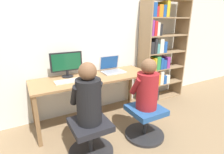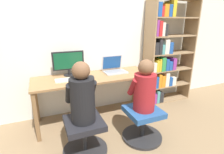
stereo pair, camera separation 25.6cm
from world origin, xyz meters
name	(u,v)px [view 1 (the left image)]	position (x,y,z in m)	size (l,w,h in m)	color
ground_plane	(103,128)	(0.00, 0.00, 0.00)	(14.00, 14.00, 0.00)	#846B4C
wall_back	(83,36)	(0.00, 0.68, 1.30)	(10.00, 0.05, 2.60)	silver
desk	(94,81)	(0.00, 0.31, 0.64)	(1.82, 0.62, 0.72)	olive
desktop_monitor	(67,64)	(-0.34, 0.50, 0.92)	(0.47, 0.17, 0.37)	black
laptop	(112,69)	(0.37, 0.41, 0.77)	(0.36, 0.30, 0.26)	#B7B7BC
keyboard	(71,81)	(-0.36, 0.26, 0.73)	(0.45, 0.14, 0.03)	silver
computer_mouse_by_keyboard	(91,77)	(-0.06, 0.26, 0.74)	(0.07, 0.11, 0.03)	black
office_chair_left	(91,137)	(-0.35, -0.39, 0.23)	(0.54, 0.54, 0.43)	#262628
office_chair_right	(145,121)	(0.43, -0.43, 0.23)	(0.54, 0.54, 0.43)	#262628
person_at_monitor	(89,97)	(-0.35, -0.39, 0.74)	(0.34, 0.32, 0.69)	black
person_at_laptop	(147,87)	(0.43, -0.42, 0.72)	(0.34, 0.31, 0.66)	maroon
bookshelf	(158,54)	(1.39, 0.44, 0.91)	(0.95, 0.34, 1.90)	#997A56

